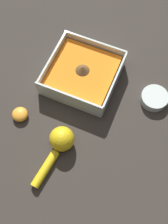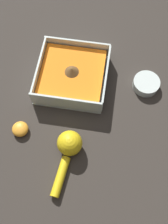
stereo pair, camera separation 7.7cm
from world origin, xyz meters
name	(u,v)px [view 2 (the right image)]	position (x,y,z in m)	size (l,w,h in m)	color
ground_plane	(70,92)	(0.00, 0.00, 0.00)	(4.00, 4.00, 0.00)	#332D28
square_dish	(73,76)	(0.00, 0.05, 0.03)	(0.22, 0.22, 0.07)	silver
spice_bowl	(146,84)	(0.24, 0.06, 0.01)	(0.08, 0.08, 0.03)	silver
lemon_squeezer	(68,148)	(0.03, -0.19, 0.03)	(0.07, 0.18, 0.07)	yellow
lemon_half	(20,129)	(-0.12, -0.15, 0.01)	(0.05, 0.05, 0.03)	orange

